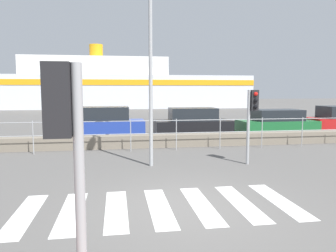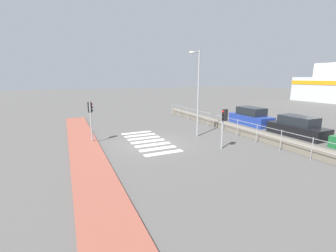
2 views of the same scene
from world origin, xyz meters
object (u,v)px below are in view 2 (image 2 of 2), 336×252
at_px(traffic_light_far, 224,120).
at_px(parked_car_blue, 251,117).
at_px(streetlamp, 197,85).
at_px(parked_car_black, 298,127).
at_px(traffic_light_near, 90,113).

height_order(traffic_light_far, parked_car_blue, traffic_light_far).
bearing_deg(parked_car_blue, streetlamp, -76.50).
bearing_deg(parked_car_black, parked_car_blue, 180.00).
xyz_separation_m(traffic_light_far, parked_car_blue, (-4.99, 7.15, -1.13)).
distance_m(parked_car_blue, parked_car_black, 4.70).
bearing_deg(streetlamp, parked_car_blue, 103.50).
height_order(traffic_light_far, parked_car_black, traffic_light_far).
bearing_deg(traffic_light_far, parked_car_blue, 124.94).
bearing_deg(parked_car_blue, traffic_light_near, -89.45).
xyz_separation_m(traffic_light_far, parked_car_black, (-0.30, 7.15, -1.18)).
distance_m(traffic_light_near, streetlamp, 7.54).
relative_size(traffic_light_near, streetlamp, 0.44).
relative_size(traffic_light_near, parked_car_black, 0.65).
bearing_deg(traffic_light_near, parked_car_blue, 90.55).
bearing_deg(traffic_light_far, traffic_light_near, -124.63).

